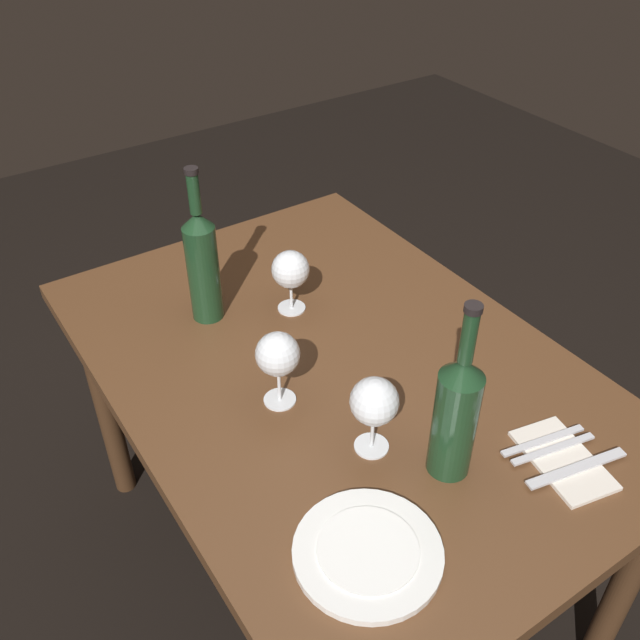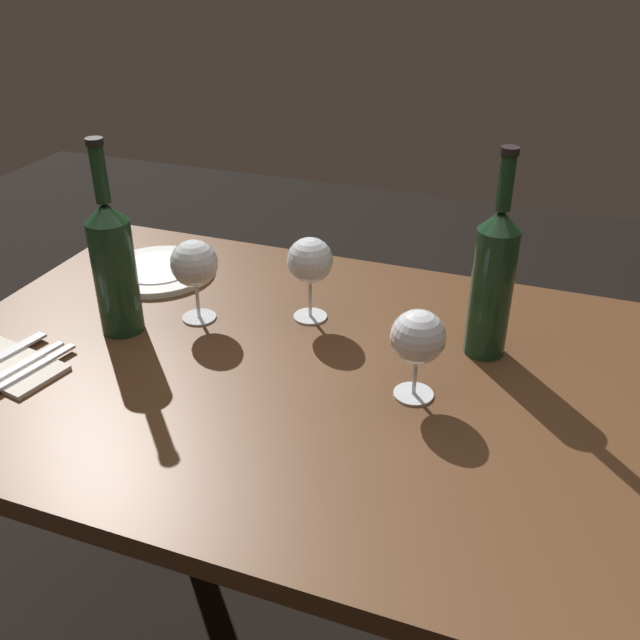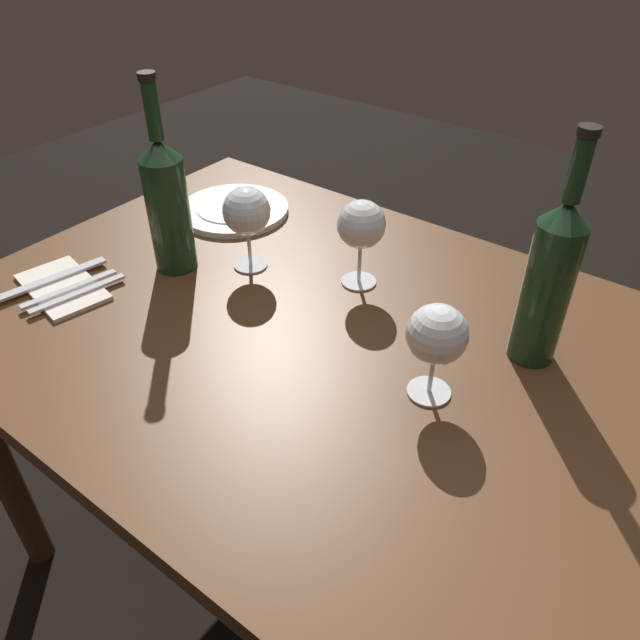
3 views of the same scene
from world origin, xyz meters
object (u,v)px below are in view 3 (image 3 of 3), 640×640
object	(u,v)px
fork_inner	(70,289)
table_knife	(52,279)
wine_glass_centre	(437,336)
folded_napkin	(62,287)
fork_outer	(78,294)
wine_glass_right	(361,226)
wine_bottle	(549,280)
wine_glass_left	(247,213)
dinner_plate	(234,209)
wine_bottle_second	(167,203)

from	to	relation	value
fork_inner	table_knife	size ratio (longest dim) A/B	0.85
wine_glass_centre	folded_napkin	world-z (taller)	wine_glass_centre
wine_glass_centre	folded_napkin	bearing A→B (deg)	13.78
wine_glass_centre	fork_outer	distance (m)	0.66
wine_glass_right	wine_glass_centre	size ratio (longest dim) A/B	1.07
wine_bottle	folded_napkin	xyz separation A→B (m)	(0.76, 0.34, -0.14)
table_knife	fork_outer	bearing A→B (deg)	180.00
wine_bottle	fork_outer	bearing A→B (deg)	25.59
wine_bottle	table_knife	bearing A→B (deg)	23.30
wine_glass_left	folded_napkin	size ratio (longest dim) A/B	0.79
wine_glass_centre	folded_napkin	xyz separation A→B (m)	(0.68, 0.17, -0.10)
wine_glass_centre	table_knife	world-z (taller)	wine_glass_centre
fork_outer	dinner_plate	bearing A→B (deg)	-88.87
folded_napkin	fork_outer	distance (m)	0.05
wine_bottle	dinner_plate	distance (m)	0.74
wine_glass_centre	fork_outer	bearing A→B (deg)	14.83
wine_glass_left	wine_glass_centre	xyz separation A→B (m)	(-0.45, 0.11, -0.01)
folded_napkin	fork_inner	world-z (taller)	fork_inner
wine_bottle	folded_napkin	size ratio (longest dim) A/B	1.80
wine_glass_centre	table_knife	size ratio (longest dim) A/B	0.74
wine_glass_right	fork_inner	distance (m)	0.54
dinner_plate	fork_inner	bearing A→B (deg)	87.70
wine_bottle	fork_inner	distance (m)	0.83
wine_glass_centre	wine_bottle	bearing A→B (deg)	-116.11
wine_bottle_second	folded_napkin	size ratio (longest dim) A/B	1.76
wine_glass_left	wine_bottle	size ratio (longest dim) A/B	0.44
fork_outer	fork_inner	bearing A→B (deg)	0.00
folded_napkin	wine_glass_left	bearing A→B (deg)	-129.50
wine_glass_right	dinner_plate	bearing A→B (deg)	-9.75
wine_glass_right	wine_bottle_second	xyz separation A→B (m)	(0.32, 0.17, 0.02)
wine_glass_left	wine_glass_centre	world-z (taller)	wine_glass_left
wine_glass_left	wine_glass_right	xyz separation A→B (m)	(-0.20, -0.08, 0.00)
wine_glass_right	fork_inner	xyz separation A→B (m)	(0.40, 0.35, -0.11)
wine_glass_centre	table_knife	bearing A→B (deg)	13.22
wine_glass_left	wine_bottle_second	bearing A→B (deg)	37.22
dinner_plate	table_knife	world-z (taller)	dinner_plate
wine_bottle_second	fork_outer	bearing A→B (deg)	72.16
dinner_plate	folded_napkin	world-z (taller)	dinner_plate
dinner_plate	fork_outer	size ratio (longest dim) A/B	1.37
table_knife	wine_glass_right	bearing A→B (deg)	-142.48
wine_glass_left	folded_napkin	world-z (taller)	wine_glass_left
fork_inner	table_knife	distance (m)	0.06
fork_outer	table_knife	distance (m)	0.08
wine_glass_centre	dinner_plate	size ratio (longest dim) A/B	0.63
fork_inner	wine_bottle	bearing A→B (deg)	-155.17
folded_napkin	wine_glass_right	bearing A→B (deg)	-140.58
wine_bottle_second	wine_glass_right	bearing A→B (deg)	-152.39
wine_glass_left	fork_outer	distance (m)	0.34
wine_glass_right	wine_bottle	bearing A→B (deg)	178.59
dinner_plate	fork_outer	bearing A→B (deg)	91.13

